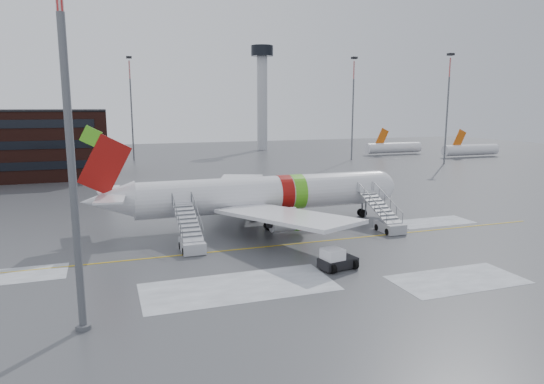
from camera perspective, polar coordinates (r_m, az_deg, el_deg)
name	(u,v)px	position (r m, az deg, el deg)	size (l,w,h in m)	color
ground	(272,243)	(46.63, -0.01, -6.02)	(260.00, 260.00, 0.00)	#494C4F
airliner	(258,195)	(52.69, -1.69, -0.32)	(35.03, 32.97, 11.18)	white
airstair_fwd	(386,220)	(52.40, 13.27, -3.28)	(2.05, 7.70, 3.48)	#A3A5AA
airstair_aft	(191,238)	(45.07, -9.56, -5.33)	(2.05, 7.70, 3.48)	#B5B7BD
pushback_tug	(336,260)	(39.61, 7.54, -7.91)	(3.28, 2.69, 1.74)	black
light_mast_near	(69,128)	(28.86, -22.79, 6.92)	(1.20, 1.20, 22.52)	#595B60
control_tower	(262,86)	(144.52, -1.17, 12.42)	(6.40, 6.40, 30.00)	#B2B5BA
light_mast_far_ne	(353,102)	(118.73, 9.51, 10.41)	(1.20, 1.20, 24.25)	#595B60
light_mast_far_n	(131,102)	(120.50, -16.24, 10.14)	(1.20, 1.20, 24.25)	#595B60
light_mast_far_e	(448,102)	(115.94, 19.98, 9.96)	(1.20, 1.20, 24.25)	#595B60
distant_aircraft	(418,156)	(132.02, 16.78, 4.06)	(35.00, 18.00, 8.00)	#D8590C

